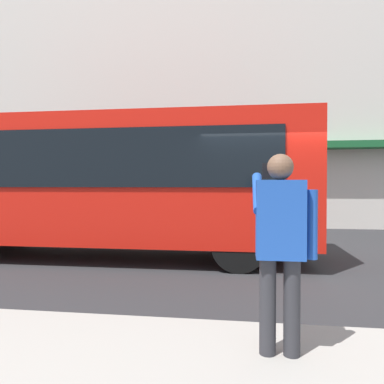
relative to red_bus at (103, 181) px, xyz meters
name	(u,v)px	position (x,y,z in m)	size (l,w,h in m)	color
ground_plane	(268,265)	(-3.59, 0.38, -1.68)	(60.00, 60.00, 0.00)	#2B2B2D
building_facade_far	(257,70)	(-3.61, -6.42, 4.30)	(28.00, 1.55, 12.00)	beige
red_bus	(103,181)	(0.00, 0.00, 0.00)	(9.05, 2.54, 3.08)	red
pedestrian_photographer	(280,238)	(-3.41, 4.59, -0.54)	(0.53, 0.52, 1.70)	#2D2D33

